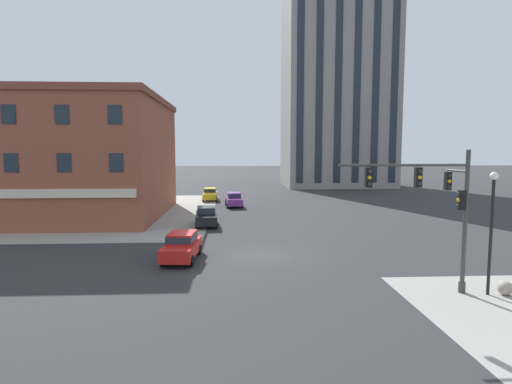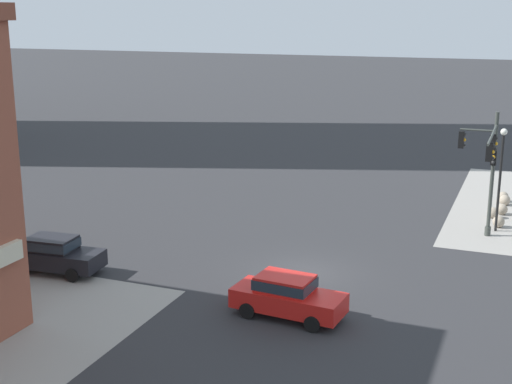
% 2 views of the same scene
% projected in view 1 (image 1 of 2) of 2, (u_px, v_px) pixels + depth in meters
% --- Properties ---
extents(ground_plane, '(320.00, 320.00, 0.00)m').
position_uv_depth(ground_plane, '(260.00, 255.00, 26.28)').
color(ground_plane, '#2D2D30').
extents(sidewalk_far_corner, '(32.00, 32.00, 0.02)m').
position_uv_depth(sidewalk_far_corner, '(66.00, 212.00, 45.11)').
color(sidewalk_far_corner, gray).
rests_on(sidewalk_far_corner, ground).
extents(traffic_signal_main, '(6.10, 2.09, 6.65)m').
position_uv_depth(traffic_signal_main, '(440.00, 202.00, 19.08)').
color(traffic_signal_main, '#383D38').
rests_on(traffic_signal_main, ground).
extents(bollard_sphere_curb_a, '(0.66, 0.66, 0.66)m').
position_uv_depth(bollard_sphere_curb_a, '(505.00, 288.00, 18.97)').
color(bollard_sphere_curb_a, gray).
rests_on(bollard_sphere_curb_a, ground).
extents(street_lamp_corner_near, '(0.36, 0.36, 5.66)m').
position_uv_depth(street_lamp_corner_near, '(492.00, 219.00, 18.71)').
color(street_lamp_corner_near, black).
rests_on(street_lamp_corner_near, ground).
extents(car_main_northbound_near, '(2.16, 4.53, 1.68)m').
position_uv_depth(car_main_northbound_near, '(234.00, 199.00, 49.15)').
color(car_main_northbound_near, '#7A3389').
rests_on(car_main_northbound_near, ground).
extents(car_main_southbound_near, '(1.94, 4.43, 1.68)m').
position_uv_depth(car_main_southbound_near, '(210.00, 194.00, 55.23)').
color(car_main_southbound_near, gold).
rests_on(car_main_southbound_near, ground).
extents(car_main_southbound_far, '(2.17, 4.53, 1.68)m').
position_uv_depth(car_main_southbound_far, '(182.00, 245.00, 25.05)').
color(car_main_southbound_far, red).
rests_on(car_main_southbound_far, ground).
extents(car_cross_eastbound, '(2.17, 4.53, 1.68)m').
position_uv_depth(car_cross_eastbound, '(206.00, 215.00, 36.55)').
color(car_cross_eastbound, black).
rests_on(car_cross_eastbound, ground).
extents(storefront_block_near_corner, '(20.83, 19.22, 11.95)m').
position_uv_depth(storefront_block_near_corner, '(61.00, 157.00, 41.96)').
color(storefront_block_near_corner, brown).
rests_on(storefront_block_near_corner, ground).
extents(residential_tower_skyline_right, '(19.79, 15.52, 57.56)m').
position_uv_depth(residential_tower_skyline_right, '(338.00, 30.00, 76.52)').
color(residential_tower_skyline_right, gray).
rests_on(residential_tower_skyline_right, ground).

